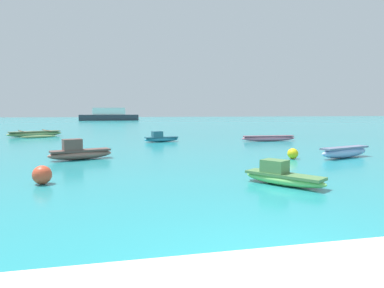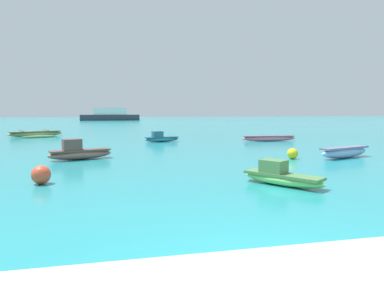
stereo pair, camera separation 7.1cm
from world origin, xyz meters
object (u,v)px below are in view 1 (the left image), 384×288
object	(u,v)px
moored_boat_3	(282,176)
moored_boat_5	(35,134)
moored_boat_0	(345,152)
distant_ferry	(109,115)
moored_boat_1	(79,152)
mooring_buoy_0	(42,175)
moored_boat_4	(269,138)
moored_boat_2	(161,138)
mooring_buoy_1	(293,154)

from	to	relation	value
moored_boat_3	moored_boat_5	bearing A→B (deg)	172.66
moored_boat_0	distant_ferry	distance (m)	66.50
moored_boat_1	mooring_buoy_0	world-z (taller)	moored_boat_1
moored_boat_0	moored_boat_3	bearing A→B (deg)	-158.15
moored_boat_1	distant_ferry	bearing A→B (deg)	71.07
moored_boat_3	moored_boat_4	world-z (taller)	moored_boat_3
moored_boat_0	moored_boat_4	distance (m)	8.57
moored_boat_4	moored_boat_3	bearing A→B (deg)	-111.24
moored_boat_5	mooring_buoy_0	distance (m)	20.05
moored_boat_0	moored_boat_2	world-z (taller)	moored_boat_2
mooring_buoy_0	distant_ferry	distance (m)	68.53
moored_boat_1	moored_boat_4	distance (m)	13.57
moored_boat_0	moored_boat_5	size ratio (longest dim) A/B	0.73
moored_boat_4	moored_boat_0	bearing A→B (deg)	-90.01
mooring_buoy_1	moored_boat_5	bearing A→B (deg)	130.45
mooring_buoy_0	moored_boat_1	bearing A→B (deg)	84.12
moored_boat_2	moored_boat_4	distance (m)	7.44
moored_boat_1	moored_boat_5	xyz separation A→B (m)	(-4.89, 14.57, -0.07)
moored_boat_0	moored_boat_3	world-z (taller)	moored_boat_3
moored_boat_1	mooring_buoy_1	xyz separation A→B (m)	(9.08, -1.80, -0.08)
moored_boat_1	moored_boat_0	bearing A→B (deg)	-28.59
distant_ferry	moored_boat_5	bearing A→B (deg)	-95.87
mooring_buoy_0	mooring_buoy_1	xyz separation A→B (m)	(9.59, 3.19, -0.04)
moored_boat_5	mooring_buoy_0	bearing A→B (deg)	-101.44
moored_boat_3	moored_boat_1	bearing A→B (deg)	-171.87
moored_boat_4	mooring_buoy_1	distance (m)	8.84
moored_boat_3	distant_ferry	distance (m)	70.35
mooring_buoy_0	moored_boat_0	bearing A→B (deg)	14.05
moored_boat_1	moored_boat_3	xyz separation A→B (m)	(6.12, -6.57, -0.07)
moored_boat_3	moored_boat_5	size ratio (longest dim) A/B	0.56
moored_boat_0	moored_boat_1	world-z (taller)	moored_boat_1
moored_boat_1	mooring_buoy_1	distance (m)	9.25
mooring_buoy_1	moored_boat_2	bearing A→B (deg)	115.64
moored_boat_2	mooring_buoy_1	size ratio (longest dim) A/B	5.37
distant_ferry	mooring_buoy_1	bearing A→B (deg)	-82.22
moored_boat_2	moored_boat_5	xyz separation A→B (m)	(-9.40, 6.88, -0.02)
moored_boat_2	moored_boat_4	bearing A→B (deg)	-21.47
moored_boat_4	distant_ferry	bearing A→B (deg)	104.03
moored_boat_2	moored_boat_3	bearing A→B (deg)	-96.44
moored_boat_0	moored_boat_5	distance (m)	23.31
mooring_buoy_0	distant_ferry	bearing A→B (deg)	89.45
mooring_buoy_1	distant_ferry	bearing A→B (deg)	97.78
moored_boat_0	moored_boat_3	distance (m)	7.08
moored_boat_1	moored_boat_5	distance (m)	15.37
distant_ferry	moored_boat_0	bearing A→B (deg)	-80.16
moored_boat_5	mooring_buoy_0	world-z (taller)	mooring_buoy_0
moored_boat_3	moored_boat_5	distance (m)	23.83
moored_boat_4	distant_ferry	xyz separation A→B (m)	(-11.73, 56.95, 0.93)
moored_boat_0	mooring_buoy_0	bearing A→B (deg)	175.57
moored_boat_2	moored_boat_3	size ratio (longest dim) A/B	1.07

